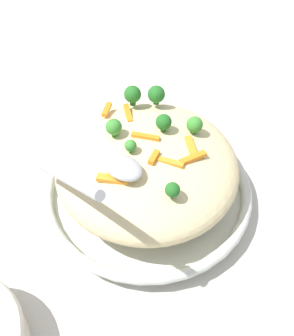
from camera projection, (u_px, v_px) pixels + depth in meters
name	position (u px, v px, depth m)	size (l,w,h in m)	color
ground_plane	(147.00, 198.00, 0.66)	(2.40, 2.40, 0.00)	beige
serving_bowl	(147.00, 190.00, 0.65)	(0.33, 0.33, 0.04)	silver
pasta_mound	(147.00, 166.00, 0.60)	(0.28, 0.27, 0.09)	beige
carrot_piece_0	(154.00, 157.00, 0.55)	(0.02, 0.01, 0.01)	orange
carrot_piece_1	(128.00, 113.00, 0.62)	(0.04, 0.01, 0.01)	orange
carrot_piece_2	(120.00, 167.00, 0.54)	(0.04, 0.01, 0.01)	orange
carrot_piece_3	(193.00, 158.00, 0.55)	(0.04, 0.01, 0.01)	orange
carrot_piece_4	(145.00, 137.00, 0.58)	(0.04, 0.01, 0.01)	orange
carrot_piece_5	(191.00, 148.00, 0.57)	(0.04, 0.01, 0.01)	orange
carrot_piece_6	(113.00, 179.00, 0.53)	(0.04, 0.01, 0.01)	orange
carrot_piece_7	(169.00, 162.00, 0.55)	(0.04, 0.01, 0.01)	orange
carrot_piece_8	(107.00, 109.00, 0.63)	(0.03, 0.01, 0.01)	orange
broccoli_floret_0	(163.00, 122.00, 0.58)	(0.02, 0.02, 0.03)	#205B1C
broccoli_floret_1	(156.00, 95.00, 0.63)	(0.03, 0.03, 0.03)	#205B1C
broccoli_floret_2	(114.00, 127.00, 0.57)	(0.02, 0.02, 0.03)	#377928
broccoli_floret_3	(131.00, 146.00, 0.55)	(0.02, 0.02, 0.02)	#377928
broccoli_floret_4	(195.00, 125.00, 0.58)	(0.02, 0.02, 0.03)	#377928
broccoli_floret_5	(172.00, 190.00, 0.51)	(0.02, 0.02, 0.02)	#205B1C
broccoli_floret_6	(133.00, 95.00, 0.62)	(0.03, 0.03, 0.03)	#205B1C
serving_spoon	(100.00, 170.00, 0.50)	(0.18, 0.13, 0.11)	#B7B7BC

